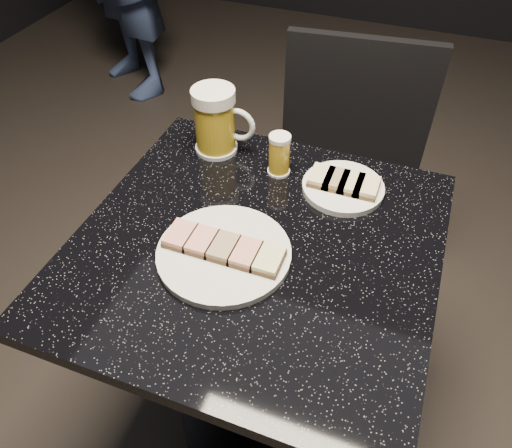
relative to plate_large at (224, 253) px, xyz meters
The scene contains 9 objects.
floor 0.76m from the plate_large, 50.79° to the left, with size 6.00×6.00×0.00m, color black.
plate_large is the anchor object (origin of this frame).
plate_small 0.32m from the plate_large, 58.30° to the left, with size 0.18×0.18×0.01m, color white.
table 0.26m from the plate_large, 50.79° to the left, with size 0.70×0.70×0.75m.
beer_mug 0.35m from the plate_large, 115.73° to the left, with size 0.15×0.10×0.16m.
beer_tumbler 0.28m from the plate_large, 86.96° to the left, with size 0.05×0.05×0.10m.
chair 0.68m from the plate_large, 79.12° to the left, with size 0.48×0.48×0.89m.
canapes_on_plate_large 0.02m from the plate_large, ahead, with size 0.23×0.07×0.02m.
canapes_on_plate_small 0.32m from the plate_large, 58.30° to the left, with size 0.15×0.07×0.02m.
Camera 1 is at (0.24, -0.63, 1.46)m, focal length 35.00 mm.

